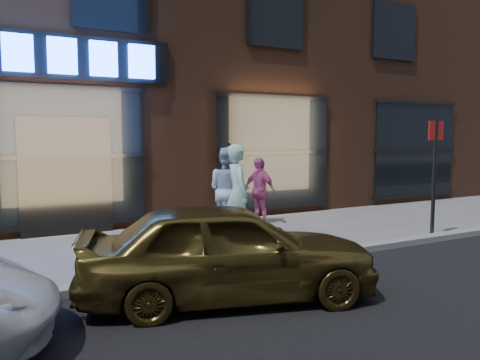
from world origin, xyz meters
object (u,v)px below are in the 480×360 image
object	(u,v)px
man_cap	(227,190)
gold_sedan	(228,250)
man_bowtie	(238,193)
passerby	(259,191)
sign_post	(434,168)

from	to	relation	value
man_cap	gold_sedan	size ratio (longest dim) A/B	0.50
man_bowtie	passerby	size ratio (longest dim) A/B	1.22
passerby	sign_post	size ratio (longest dim) A/B	0.66
passerby	gold_sedan	distance (m)	5.05
sign_post	man_cap	bearing A→B (deg)	145.54
man_cap	gold_sedan	world-z (taller)	man_cap
man_bowtie	sign_post	world-z (taller)	sign_post
man_cap	passerby	distance (m)	1.18
gold_sedan	sign_post	world-z (taller)	sign_post
passerby	gold_sedan	size ratio (longest dim) A/B	0.42
sign_post	passerby	bearing A→B (deg)	129.38
man_cap	sign_post	xyz separation A→B (m)	(3.29, -2.47, 0.51)
man_bowtie	man_cap	size ratio (longest dim) A/B	1.04
man_cap	passerby	world-z (taller)	man_cap
man_cap	sign_post	distance (m)	4.14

